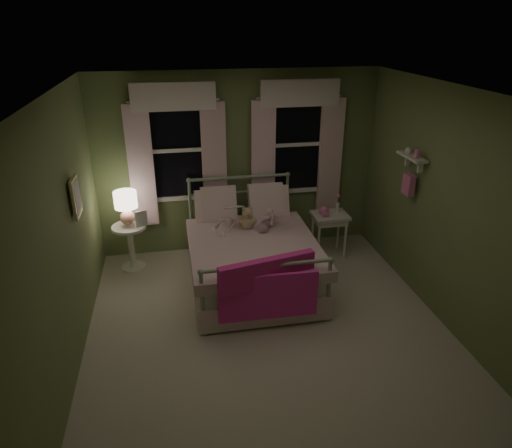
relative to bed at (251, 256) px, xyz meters
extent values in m
plane|color=beige|center=(0.01, -1.00, -0.38)|extent=(4.20, 4.20, 0.00)
plane|color=white|center=(0.01, -1.00, 2.22)|extent=(4.20, 4.20, 0.00)
plane|color=olive|center=(0.01, 1.10, 0.92)|extent=(4.00, 0.00, 4.00)
plane|color=olive|center=(0.01, -3.10, 0.92)|extent=(4.00, 0.00, 4.00)
plane|color=olive|center=(-1.99, -1.00, 0.92)|extent=(0.00, 4.20, 4.20)
plane|color=olive|center=(2.01, -1.00, 0.92)|extent=(0.00, 4.20, 4.20)
cube|color=white|center=(0.00, -0.03, 0.04)|extent=(1.44, 1.94, 0.26)
cube|color=white|center=(0.00, -0.03, -0.20)|extent=(1.54, 2.02, 0.30)
cube|color=silver|center=(0.00, -0.18, 0.22)|extent=(1.58, 1.75, 0.14)
cylinder|color=#9EB793|center=(-0.69, -0.03, -0.08)|extent=(0.04, 1.90, 0.04)
cylinder|color=#9EB793|center=(0.69, -0.03, -0.08)|extent=(0.04, 1.90, 0.04)
cylinder|color=#9EB793|center=(-0.71, 0.94, 0.19)|extent=(0.04, 0.04, 1.15)
cylinder|color=#9EB793|center=(0.71, 0.94, 0.19)|extent=(0.04, 0.04, 1.15)
sphere|color=#9EB793|center=(-0.71, 0.94, 0.77)|extent=(0.07, 0.07, 0.07)
sphere|color=#9EB793|center=(0.71, 0.94, 0.77)|extent=(0.07, 0.07, 0.07)
cylinder|color=#9EB793|center=(0.00, 0.94, 0.77)|extent=(1.42, 0.04, 0.04)
cylinder|color=#9EB793|center=(0.00, 0.94, 0.55)|extent=(1.38, 0.03, 0.03)
cylinder|color=#9EB793|center=(-0.71, -1.00, 0.02)|extent=(0.04, 0.04, 0.80)
cylinder|color=#9EB793|center=(0.71, -1.00, 0.02)|extent=(0.04, 0.04, 0.80)
sphere|color=#9EB793|center=(-0.71, -1.00, 0.42)|extent=(0.07, 0.07, 0.07)
sphere|color=#9EB793|center=(0.71, -1.00, 0.42)|extent=(0.07, 0.07, 0.07)
cylinder|color=#9EB793|center=(0.00, -1.00, 0.42)|extent=(1.42, 0.04, 0.04)
cube|color=white|center=(-0.38, 0.67, 0.42)|extent=(0.55, 0.32, 0.57)
cube|color=white|center=(0.38, 0.67, 0.42)|extent=(0.55, 0.32, 0.57)
cube|color=white|center=(-0.33, 0.67, 0.50)|extent=(0.48, 0.30, 0.51)
cube|color=white|center=(0.33, 0.67, 0.50)|extent=(0.48, 0.30, 0.51)
cube|color=#D42988|center=(0.00, -1.00, 0.34)|extent=(1.10, 0.33, 0.32)
cube|color=#F630AC|center=(0.00, -1.07, 0.07)|extent=(1.10, 0.06, 0.55)
imported|color=#F7D1DD|center=(-0.28, 0.42, 0.60)|extent=(0.34, 0.27, 0.82)
imported|color=#F7D1DD|center=(0.28, 0.42, 0.57)|extent=(0.46, 0.42, 0.78)
imported|color=beige|center=(-0.28, 0.17, 0.58)|extent=(0.22, 0.15, 0.26)
imported|color=beige|center=(0.28, 0.17, 0.54)|extent=(0.21, 0.13, 0.26)
sphere|color=tan|center=(0.00, 0.27, 0.37)|extent=(0.20, 0.20, 0.20)
sphere|color=tan|center=(0.00, 0.25, 0.51)|extent=(0.14, 0.14, 0.14)
sphere|color=tan|center=(-0.04, 0.25, 0.56)|extent=(0.06, 0.06, 0.06)
sphere|color=tan|center=(0.05, 0.25, 0.56)|extent=(0.06, 0.06, 0.06)
sphere|color=tan|center=(-0.08, 0.24, 0.39)|extent=(0.08, 0.08, 0.08)
sphere|color=tan|center=(0.08, 0.24, 0.39)|extent=(0.08, 0.08, 0.08)
sphere|color=#8C6B51|center=(0.00, 0.20, 0.50)|extent=(0.05, 0.05, 0.05)
cylinder|color=white|center=(-1.56, 0.67, 0.25)|extent=(0.46, 0.46, 0.04)
cylinder|color=white|center=(-1.56, 0.67, -0.06)|extent=(0.08, 0.08, 0.60)
cylinder|color=white|center=(-1.56, 0.67, -0.37)|extent=(0.34, 0.34, 0.03)
sphere|color=#FFAA96|center=(-1.56, 0.67, 0.39)|extent=(0.20, 0.20, 0.20)
cylinder|color=pink|center=(-1.56, 0.67, 0.51)|extent=(0.03, 0.03, 0.12)
cylinder|color=#FFEAC6|center=(-1.56, 0.67, 0.65)|extent=(0.30, 0.30, 0.22)
imported|color=beige|center=(-1.46, 0.59, 0.27)|extent=(0.23, 0.26, 0.02)
cube|color=white|center=(1.25, 0.55, 0.25)|extent=(0.50, 0.40, 0.04)
cube|color=white|center=(1.25, 0.55, 0.18)|extent=(0.44, 0.34, 0.08)
cylinder|color=white|center=(1.05, 0.40, -0.07)|extent=(0.04, 0.04, 0.60)
cylinder|color=white|center=(1.45, 0.40, -0.07)|extent=(0.04, 0.04, 0.60)
cylinder|color=white|center=(1.05, 0.70, -0.07)|extent=(0.04, 0.04, 0.60)
cylinder|color=white|center=(1.45, 0.70, -0.07)|extent=(0.04, 0.04, 0.60)
sphere|color=pink|center=(1.15, 0.55, 0.33)|extent=(0.14, 0.14, 0.14)
cube|color=pink|center=(1.15, 0.46, 0.31)|extent=(0.10, 0.05, 0.04)
cylinder|color=white|center=(1.37, 0.60, 0.34)|extent=(0.05, 0.05, 0.14)
cylinder|color=#4C7F3F|center=(1.37, 0.60, 0.45)|extent=(0.01, 0.01, 0.12)
sphere|color=pink|center=(1.37, 0.60, 0.52)|extent=(0.06, 0.06, 0.06)
cube|color=black|center=(-0.84, 1.08, 1.17)|extent=(0.76, 0.02, 1.35)
cube|color=white|center=(-0.84, 1.06, 1.87)|extent=(0.84, 0.05, 0.06)
cube|color=white|center=(-0.84, 1.06, 0.47)|extent=(0.84, 0.05, 0.06)
cube|color=white|center=(-1.24, 1.06, 1.17)|extent=(0.06, 0.05, 1.40)
cube|color=white|center=(-0.44, 1.06, 1.17)|extent=(0.06, 0.05, 1.40)
cube|color=white|center=(-0.84, 1.06, 1.17)|extent=(0.76, 0.04, 0.05)
cube|color=white|center=(-1.34, 1.02, 0.97)|extent=(0.34, 0.06, 1.70)
cube|color=silver|center=(-0.34, 1.02, 0.97)|extent=(0.34, 0.06, 1.70)
cube|color=white|center=(-0.84, 1.00, 1.90)|extent=(1.10, 0.08, 0.36)
cylinder|color=white|center=(-0.84, 1.04, 1.84)|extent=(1.20, 0.03, 0.03)
cube|color=black|center=(0.86, 1.08, 1.17)|extent=(0.76, 0.02, 1.35)
cube|color=white|center=(0.86, 1.06, 1.87)|extent=(0.84, 0.05, 0.06)
cube|color=white|center=(0.86, 1.06, 0.47)|extent=(0.84, 0.05, 0.06)
cube|color=white|center=(0.46, 1.06, 1.17)|extent=(0.06, 0.05, 1.40)
cube|color=white|center=(1.26, 1.06, 1.17)|extent=(0.06, 0.05, 1.40)
cube|color=white|center=(0.86, 1.06, 1.17)|extent=(0.76, 0.04, 0.05)
cube|color=white|center=(0.36, 1.02, 0.97)|extent=(0.34, 0.06, 1.70)
cube|color=white|center=(1.36, 1.02, 0.97)|extent=(0.34, 0.06, 1.70)
cube|color=white|center=(0.86, 1.00, 1.90)|extent=(1.10, 0.08, 0.36)
cylinder|color=white|center=(0.86, 1.04, 1.84)|extent=(1.20, 0.03, 0.03)
cube|color=white|center=(1.90, -0.30, 1.32)|extent=(0.15, 0.50, 0.03)
cube|color=white|center=(1.94, -0.45, 1.24)|extent=(0.06, 0.03, 0.14)
cube|color=white|center=(1.94, -0.15, 1.24)|extent=(0.06, 0.03, 0.14)
cylinder|color=pink|center=(1.90, -0.40, 1.39)|extent=(0.06, 0.06, 0.10)
sphere|color=white|center=(1.90, -0.20, 1.37)|extent=(0.08, 0.08, 0.08)
cube|color=pink|center=(1.91, -0.30, 0.97)|extent=(0.08, 0.18, 0.26)
cube|color=beige|center=(-1.94, -0.40, 1.12)|extent=(0.03, 0.32, 0.42)
cube|color=silver|center=(-1.92, -0.40, 1.12)|extent=(0.01, 0.25, 0.34)
camera|label=1|loc=(-0.91, -5.14, 2.84)|focal=32.00mm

